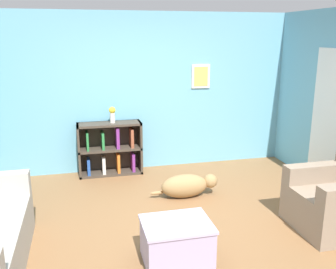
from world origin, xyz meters
TOP-DOWN VIEW (x-y plane):
  - ground_plane at (0.00, 0.00)m, footprint 14.00×14.00m
  - wall_back at (0.00, 2.25)m, footprint 5.60×0.13m
  - bookshelf at (-0.58, 2.04)m, footprint 1.03×0.33m
  - coffee_table at (-0.16, -0.64)m, footprint 0.69×0.55m
  - dog at (0.38, 0.84)m, footprint 0.97×0.30m
  - vase at (-0.53, 2.02)m, footprint 0.11×0.11m

SIDE VIEW (x-z plane):
  - ground_plane at x=0.00m, z-range 0.00..0.00m
  - dog at x=0.38m, z-range 0.00..0.34m
  - coffee_table at x=-0.16m, z-range 0.01..0.44m
  - bookshelf at x=-0.58m, z-range -0.01..0.85m
  - vase at x=-0.53m, z-range 0.88..1.14m
  - wall_back at x=0.00m, z-range 0.00..2.60m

